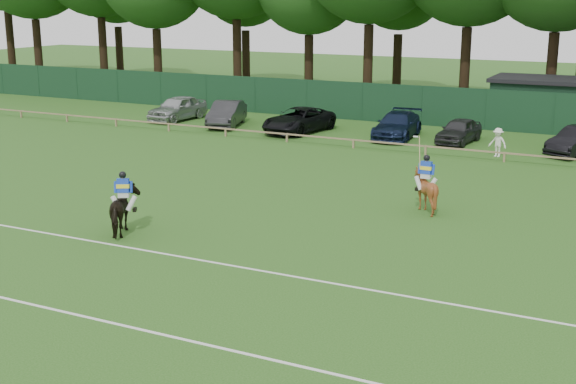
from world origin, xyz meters
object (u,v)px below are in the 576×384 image
Objects in this scene: sedan_grey at (227,114)px; suv_black at (299,120)px; horse_chestnut at (425,190)px; utility_shed at (561,103)px; horse_dark at (124,211)px; sedan_navy at (397,125)px; spectator_left at (498,142)px; sedan_silver at (178,108)px; hatch_grey at (459,131)px.

sedan_grey is 0.89× the size of suv_black.
horse_chestnut reaches higher than sedan_grey.
utility_shed is (18.86, 8.75, 0.76)m from sedan_grey.
sedan_navy is at bearing -125.66° from horse_dark.
horse_chestnut is 11.56m from spectator_left.
sedan_grey is at bearing -155.11° from utility_shed.
sedan_grey reaches higher than sedan_navy.
suv_black is (-3.41, 20.98, -0.09)m from horse_dark.
sedan_silver is at bearing -33.83° from horse_chestnut.
sedan_navy is 3.42× the size of spectator_left.
horse_dark is 0.49× the size of hatch_grey.
suv_black is at bearing -48.61° from horse_chestnut.
sedan_navy reaches higher than suv_black.
suv_black is 1.32× the size of hatch_grey.
horse_chestnut is 0.35× the size of sedan_grey.
horse_chestnut is 0.35× the size of sedan_silver.
horse_chestnut reaches higher than sedan_navy.
horse_dark is at bearing -100.84° from sedan_navy.
suv_black is 3.55× the size of spectator_left.
hatch_grey is 9.07m from utility_shed.
horse_chestnut is 0.31× the size of suv_black.
suv_black is (-11.85, 13.59, -0.08)m from horse_chestnut.
sedan_silver is at bearing -175.25° from suv_black.
hatch_grey is at bearing 148.40° from spectator_left.
spectator_left is 11.01m from utility_shed.
sedan_grey reaches higher than suv_black.
horse_dark reaches higher than horse_chestnut.
sedan_silver is (-12.56, 21.62, -0.02)m from horse_dark.
horse_chestnut is at bearing -74.66° from hatch_grey.
sedan_silver reaches higher than sedan_grey.
sedan_navy is at bearing 4.74° from sedan_silver.
hatch_grey is at bearing -3.03° from sedan_navy.
sedan_silver is 24.38m from utility_shed.
sedan_silver is at bearing -173.20° from hatch_grey.
sedan_navy is 3.57m from hatch_grey.
horse_dark is at bearing -55.75° from sedan_silver.
spectator_left is (6.30, -2.86, 0.01)m from sedan_navy.
sedan_grey reaches higher than hatch_grey.
hatch_grey is (18.64, 0.25, -0.12)m from sedan_silver.
sedan_navy is (2.51, 21.79, -0.09)m from horse_dark.
spectator_left is (8.81, 18.94, -0.08)m from horse_dark.
hatch_grey is at bearing 4.86° from sedan_silver.
sedan_navy is at bearing -134.57° from utility_shed.
sedan_silver is 21.54m from spectator_left.
horse_chestnut is 22.51m from utility_shed.
sedan_grey is 14.57m from hatch_grey.
spectator_left reaches higher than hatch_grey.
spectator_left is at bearing -3.07° from sedan_silver.
sedan_navy is (10.97, 0.75, -0.04)m from sedan_grey.
sedan_grey is 5.06m from suv_black.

